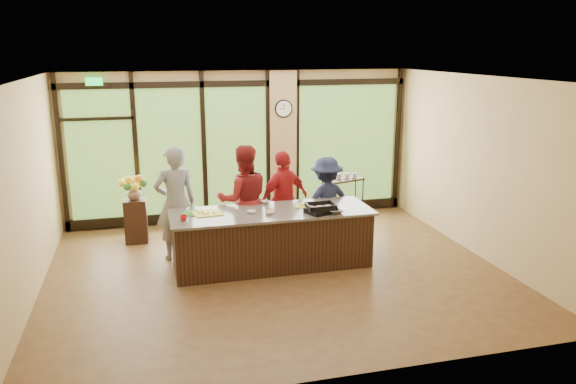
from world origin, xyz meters
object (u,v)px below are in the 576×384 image
cook_left (176,203)px  roasting_pan (321,210)px  island_base (272,240)px  cook_right (326,202)px  flower_stand (136,220)px  bar_cart (342,194)px

cook_left → roasting_pan: size_ratio=4.36×
island_base → cook_right: 1.41m
cook_left → roasting_pan: bearing=145.0°
cook_right → flower_stand: 3.45m
flower_stand → bar_cart: size_ratio=0.75×
cook_left → bar_cart: cook_left is taller
island_base → flower_stand: size_ratio=3.91×
island_base → bar_cart: bearing=43.5°
island_base → cook_right: cook_right is taller
cook_left → cook_right: (2.60, 0.00, -0.16)m
cook_right → flower_stand: bearing=-26.9°
cook_left → cook_right: bearing=170.1°
roasting_pan → cook_right: bearing=46.2°
flower_stand → bar_cart: bearing=1.9°
cook_right → bar_cart: size_ratio=1.52×
flower_stand → island_base: bearing=-37.4°
cook_right → flower_stand: size_ratio=2.01×
island_base → bar_cart: size_ratio=2.94×
flower_stand → roasting_pan: bearing=-33.5°
island_base → flower_stand: island_base is taller
cook_right → cook_left: bearing=-9.4°
flower_stand → cook_right: bearing=-15.3°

